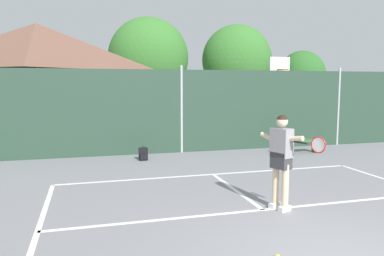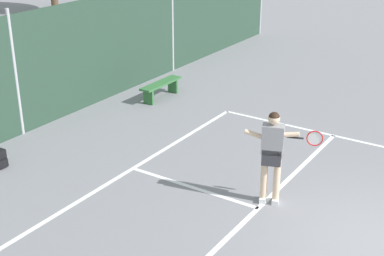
% 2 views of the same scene
% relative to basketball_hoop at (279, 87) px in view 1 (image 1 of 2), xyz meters
% --- Properties ---
extents(court_markings, '(8.30, 11.10, 0.01)m').
position_rel_basketball_hoop_xyz_m(court_markings, '(-4.48, -9.58, -2.31)').
color(court_markings, white).
rests_on(court_markings, ground).
extents(chainlink_fence, '(26.09, 0.09, 3.10)m').
position_rel_basketball_hoop_xyz_m(chainlink_fence, '(-4.48, -1.23, -0.83)').
color(chainlink_fence, '#284233').
rests_on(chainlink_fence, ground).
extents(basketball_hoop, '(0.90, 0.67, 3.55)m').
position_rel_basketball_hoop_xyz_m(basketball_hoop, '(0.00, 0.00, 0.00)').
color(basketball_hoop, '#9E9EA3').
rests_on(basketball_hoop, ground).
extents(clubhouse_building, '(7.25, 5.33, 4.91)m').
position_rel_basketball_hoop_xyz_m(clubhouse_building, '(-9.63, 2.64, 0.24)').
color(clubhouse_building, beige).
rests_on(clubhouse_building, ground).
extents(treeline_backdrop, '(27.04, 4.50, 6.57)m').
position_rel_basketball_hoop_xyz_m(treeline_backdrop, '(-3.60, 9.50, 1.51)').
color(treeline_backdrop, brown).
rests_on(treeline_backdrop, ground).
extents(tennis_player, '(0.64, 1.33, 1.85)m').
position_rel_basketball_hoop_xyz_m(tennis_player, '(-4.15, -7.83, -1.20)').
color(tennis_player, silver).
rests_on(tennis_player, ground).
extents(tennis_ball, '(0.07, 0.07, 0.07)m').
position_rel_basketball_hoop_xyz_m(tennis_ball, '(-5.21, -9.69, -2.28)').
color(tennis_ball, '#CCE033').
rests_on(tennis_ball, ground).
extents(backpack_black, '(0.28, 0.24, 0.46)m').
position_rel_basketball_hoop_xyz_m(backpack_black, '(-6.02, -2.29, -2.12)').
color(backpack_black, black).
rests_on(backpack_black, ground).
extents(courtside_bench, '(1.60, 0.36, 0.48)m').
position_rel_basketball_hoop_xyz_m(courtside_bench, '(-0.48, -2.57, -1.95)').
color(courtside_bench, '#336B38').
rests_on(courtside_bench, ground).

